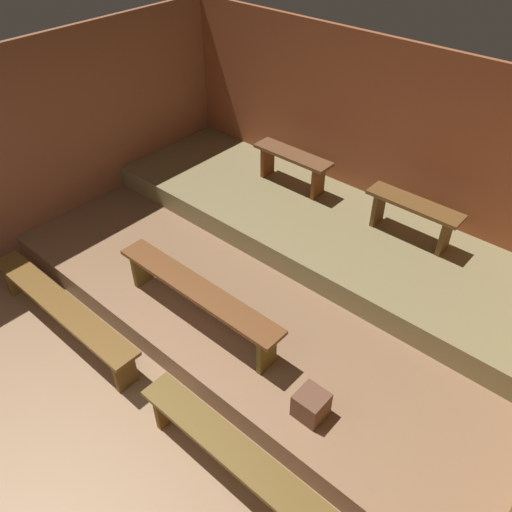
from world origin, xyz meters
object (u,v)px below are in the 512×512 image
at_px(wooden_crate_lower, 311,405).
at_px(bench_floor_left, 61,308).
at_px(bench_middle_left, 292,162).
at_px(bench_lower_center, 197,294).
at_px(bench_floor_right, 251,469).
at_px(bench_middle_right, 413,212).

bearing_deg(wooden_crate_lower, bench_floor_left, -164.08).
distance_m(bench_floor_left, bench_middle_left, 3.14).
bearing_deg(bench_floor_left, bench_lower_center, 38.22).
bearing_deg(bench_floor_right, bench_middle_right, 98.11).
distance_m(bench_floor_left, bench_lower_center, 1.39).
bearing_deg(bench_middle_right, bench_floor_left, -123.90).
bearing_deg(bench_floor_left, bench_middle_left, 81.89).
bearing_deg(bench_middle_right, bench_floor_right, -81.89).
xyz_separation_m(bench_floor_right, bench_lower_center, (-1.43, 0.85, 0.27)).
bearing_deg(bench_middle_right, bench_lower_center, -113.99).
bearing_deg(bench_middle_left, bench_floor_left, -98.11).
distance_m(bench_lower_center, wooden_crate_lower, 1.46).
relative_size(bench_middle_right, wooden_crate_lower, 4.27).
height_order(bench_floor_left, bench_middle_left, bench_middle_left).
height_order(bench_middle_left, wooden_crate_lower, bench_middle_left).
relative_size(bench_floor_right, bench_middle_left, 2.10).
bearing_deg(wooden_crate_lower, bench_middle_right, 100.77).
relative_size(bench_floor_right, bench_middle_right, 2.10).
relative_size(bench_lower_center, bench_middle_right, 1.88).
xyz_separation_m(bench_floor_left, bench_floor_right, (2.50, 0.00, 0.00)).
relative_size(bench_floor_left, bench_middle_left, 2.10).
xyz_separation_m(bench_lower_center, bench_middle_left, (-0.64, 2.23, 0.24)).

